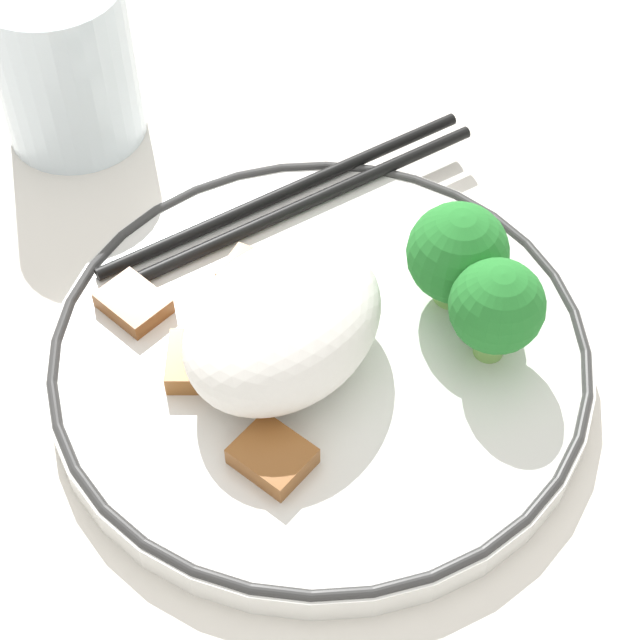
{
  "coord_description": "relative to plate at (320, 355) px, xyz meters",
  "views": [
    {
      "loc": [
        -0.25,
        -0.17,
        0.4
      ],
      "look_at": [
        0.0,
        0.0,
        0.04
      ],
      "focal_mm": 60.0,
      "sensor_mm": 36.0,
      "label": 1
    }
  ],
  "objects": [
    {
      "name": "plate",
      "position": [
        0.0,
        0.0,
        0.0
      ],
      "size": [
        0.25,
        0.25,
        0.02
      ],
      "color": "white",
      "rests_on": "ground_plane"
    },
    {
      "name": "meat_near_back",
      "position": [
        -0.04,
        0.04,
        0.01
      ],
      "size": [
        0.03,
        0.03,
        0.01
      ],
      "color": "#995B28",
      "rests_on": "plate"
    },
    {
      "name": "broccoli_back_left",
      "position": [
        0.04,
        -0.06,
        0.04
      ],
      "size": [
        0.04,
        0.04,
        0.05
      ],
      "color": "#7FB756",
      "rests_on": "plate"
    },
    {
      "name": "drinking_glass",
      "position": [
        0.06,
        0.21,
        0.04
      ],
      "size": [
        0.08,
        0.08,
        0.09
      ],
      "color": "silver",
      "rests_on": "ground_plane"
    },
    {
      "name": "meat_near_right",
      "position": [
        -0.06,
        -0.02,
        0.01
      ],
      "size": [
        0.03,
        0.03,
        0.01
      ],
      "color": "brown",
      "rests_on": "plate"
    },
    {
      "name": "meat_near_front",
      "position": [
        0.01,
        0.04,
        0.01
      ],
      "size": [
        0.03,
        0.04,
        0.01
      ],
      "color": "brown",
      "rests_on": "plate"
    },
    {
      "name": "broccoli_back_center",
      "position": [
        0.06,
        -0.03,
        0.03
      ],
      "size": [
        0.05,
        0.05,
        0.05
      ],
      "color": "#7FB756",
      "rests_on": "plate"
    },
    {
      "name": "chopsticks",
      "position": [
        0.07,
        0.07,
        0.01
      ],
      "size": [
        0.21,
        0.1,
        0.01
      ],
      "color": "black",
      "rests_on": "plate"
    },
    {
      "name": "meat_near_left",
      "position": [
        -0.03,
        0.09,
        0.01
      ],
      "size": [
        0.03,
        0.03,
        0.01
      ],
      "color": "brown",
      "rests_on": "plate"
    },
    {
      "name": "rice_mound",
      "position": [
        -0.01,
        0.01,
        0.03
      ],
      "size": [
        0.1,
        0.08,
        0.05
      ],
      "color": "white",
      "rests_on": "plate"
    },
    {
      "name": "ground_plane",
      "position": [
        0.0,
        0.0,
        -0.01
      ],
      "size": [
        3.0,
        3.0,
        0.0
      ],
      "primitive_type": "plane",
      "color": "silver"
    }
  ]
}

